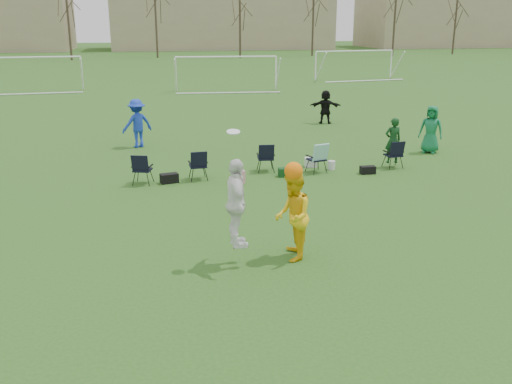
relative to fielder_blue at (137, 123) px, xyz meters
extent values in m
plane|color=#27561B|center=(2.24, -13.29, -0.97)|extent=(260.00, 260.00, 0.00)
imported|color=#1837B9|center=(0.00, 0.00, 0.00)|extent=(1.44, 1.19, 1.93)
imported|color=#136B3F|center=(11.08, -3.15, -0.05)|extent=(1.06, 1.00, 1.82)
imported|color=black|center=(9.09, 3.89, -0.14)|extent=(1.60, 0.90, 1.65)
imported|color=white|center=(2.10, -12.22, 0.39)|extent=(0.51, 1.11, 1.85)
imported|color=yellow|center=(3.32, -12.09, -0.01)|extent=(0.88, 1.05, 1.91)
sphere|color=orange|center=(3.32, -12.09, 0.98)|extent=(0.38, 0.38, 0.38)
cylinder|color=white|center=(2.07, -12.15, 1.85)|extent=(0.27, 0.27, 0.08)
imported|color=#103B17|center=(8.72, -4.98, -0.03)|extent=(0.58, 0.39, 1.58)
cube|color=black|center=(0.99, -5.59, -0.82)|extent=(0.60, 0.42, 0.30)
cube|color=pink|center=(3.15, -6.02, -0.77)|extent=(0.38, 0.28, 0.40)
cube|color=#103B15|center=(4.77, -5.52, -0.83)|extent=(0.47, 0.32, 0.28)
cube|color=silver|center=(5.95, -4.43, -0.81)|extent=(0.47, 0.37, 0.32)
cylinder|color=silver|center=(6.54, -4.93, -0.82)|extent=(0.26, 0.26, 0.30)
cube|color=black|center=(7.56, -5.71, -0.84)|extent=(0.50, 0.27, 0.26)
cube|color=black|center=(0.18, -5.52, -0.49)|extent=(0.74, 0.74, 0.96)
cube|color=black|center=(1.93, -5.35, -0.49)|extent=(0.64, 0.64, 0.96)
cube|color=black|center=(4.28, -4.72, -0.49)|extent=(0.65, 0.65, 0.96)
cube|color=black|center=(5.92, -5.19, -0.49)|extent=(0.75, 0.75, 0.96)
cube|color=black|center=(8.72, -5.08, -0.49)|extent=(0.66, 0.66, 0.96)
cylinder|color=white|center=(-4.13, 21.03, 0.23)|extent=(0.12, 0.12, 2.40)
cylinder|color=white|center=(-7.76, 20.71, 1.43)|extent=(7.28, 0.76, 0.12)
cylinder|color=white|center=(2.60, 18.97, 0.23)|extent=(0.12, 0.12, 2.40)
cylinder|color=white|center=(9.88, 18.46, 0.23)|extent=(0.12, 0.12, 2.40)
cylinder|color=white|center=(6.24, 18.71, 1.43)|extent=(7.29, 0.63, 0.12)
cylinder|color=white|center=(14.62, 24.21, 0.23)|extent=(0.12, 0.12, 2.40)
cylinder|color=white|center=(21.85, 25.22, 0.23)|extent=(0.12, 0.12, 2.40)
cylinder|color=white|center=(18.24, 24.71, 1.43)|extent=(7.25, 1.13, 0.12)
cylinder|color=#382B21|center=(-8.76, 55.21, 4.13)|extent=(0.28, 0.28, 10.20)
cylinder|color=#382B21|center=(2.24, 58.21, 4.73)|extent=(0.28, 0.28, 11.40)
cylinder|color=#382B21|center=(13.24, 55.21, 3.53)|extent=(0.28, 0.28, 9.00)
cylinder|color=#382B21|center=(24.24, 58.21, 4.13)|extent=(0.28, 0.28, 10.20)
cylinder|color=#382B21|center=(35.24, 55.21, 4.73)|extent=(0.28, 0.28, 11.40)
cylinder|color=#382B21|center=(46.24, 58.21, 3.53)|extent=(0.28, 0.28, 9.00)
cube|color=tan|center=(14.24, 82.71, 4.53)|extent=(38.00, 16.00, 11.00)
cube|color=tan|center=(57.24, 82.71, 5.53)|extent=(30.00, 16.00, 13.00)
camera|label=1|loc=(0.43, -23.10, 3.95)|focal=40.00mm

